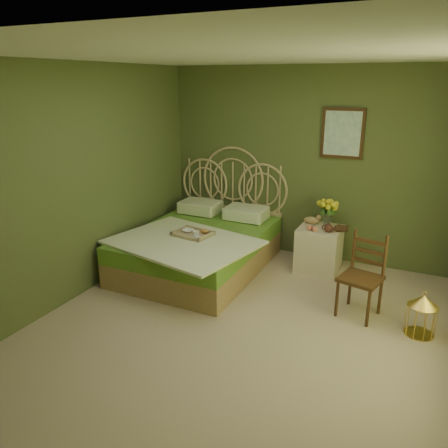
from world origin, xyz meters
The scene contains 13 objects.
floor centered at (0.00, 0.00, 0.00)m, with size 4.50×4.50×0.00m, color tan.
ceiling centered at (0.00, 0.00, 2.60)m, with size 4.50×4.50×0.00m, color silver.
wall_back centered at (0.00, 2.25, 1.30)m, with size 4.00×4.00×0.00m, color #525A2F.
wall_left centered at (-2.00, 0.00, 1.30)m, with size 4.50×4.50×0.00m, color #525A2F.
wall_art centered at (0.45, 2.22, 1.75)m, with size 0.54×0.04×0.64m.
bed centered at (-1.10, 1.21, 0.32)m, with size 1.88×2.37×1.47m.
nightstand centered at (0.35, 1.80, 0.36)m, with size 0.53×0.53×1.02m.
chair centered at (1.02, 0.88, 0.50)m, with size 0.47×0.47×0.89m.
birdcage centered at (1.64, 0.68, 0.21)m, with size 0.28×0.28×0.43m.
book_lower centered at (0.53, 1.81, 0.60)m, with size 0.16×0.21×0.02m, color #381E0F.
book_upper centered at (0.53, 1.81, 0.62)m, with size 0.16×0.22×0.02m, color #472819.
cereal_bowl centered at (-1.15, 0.96, 0.58)m, with size 0.14×0.14×0.03m, color white.
coffee_cup centered at (-0.97, 0.85, 0.60)m, with size 0.08×0.08×0.07m, color white.
Camera 1 is at (1.52, -3.56, 2.40)m, focal length 35.00 mm.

